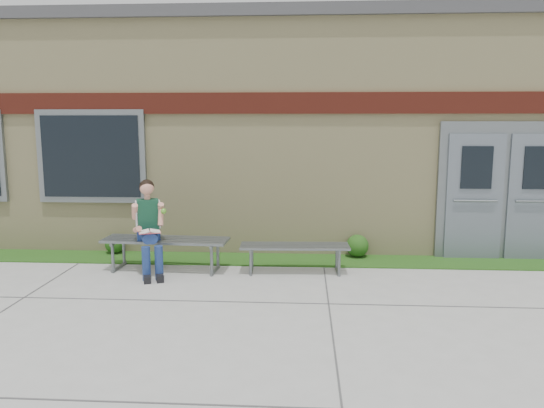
{
  "coord_description": "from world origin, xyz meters",
  "views": [
    {
      "loc": [
        0.68,
        -5.99,
        2.3
      ],
      "look_at": [
        0.2,
        1.7,
        1.1
      ],
      "focal_mm": 35.0,
      "sensor_mm": 36.0,
      "label": 1
    }
  ],
  "objects": [
    {
      "name": "ground",
      "position": [
        0.0,
        0.0,
        0.0
      ],
      "size": [
        80.0,
        80.0,
        0.0
      ],
      "primitive_type": "plane",
      "color": "#9E9E99",
      "rests_on": "ground"
    },
    {
      "name": "grass_strip",
      "position": [
        0.0,
        2.6,
        0.01
      ],
      "size": [
        16.0,
        0.8,
        0.02
      ],
      "primitive_type": "cube",
      "color": "#234913",
      "rests_on": "ground"
    },
    {
      "name": "school_building",
      "position": [
        -0.0,
        5.99,
        2.1
      ],
      "size": [
        16.2,
        6.22,
        4.2
      ],
      "color": "beige",
      "rests_on": "ground"
    },
    {
      "name": "bench_left",
      "position": [
        -1.46,
        1.91,
        0.39
      ],
      "size": [
        1.96,
        0.64,
        0.5
      ],
      "rotation": [
        0.0,
        0.0,
        -0.06
      ],
      "color": "slate",
      "rests_on": "ground"
    },
    {
      "name": "bench_right",
      "position": [
        0.54,
        1.91,
        0.33
      ],
      "size": [
        1.68,
        0.53,
        0.43
      ],
      "rotation": [
        0.0,
        0.0,
        0.04
      ],
      "color": "slate",
      "rests_on": "ground"
    },
    {
      "name": "girl",
      "position": [
        -1.65,
        1.7,
        0.76
      ],
      "size": [
        0.62,
        0.88,
        1.43
      ],
      "rotation": [
        0.0,
        0.0,
        0.34
      ],
      "color": "navy",
      "rests_on": "ground"
    },
    {
      "name": "shrub_mid",
      "position": [
        -2.62,
        2.85,
        0.19
      ],
      "size": [
        0.34,
        0.34,
        0.34
      ],
      "primitive_type": "sphere",
      "color": "#234913",
      "rests_on": "grass_strip"
    },
    {
      "name": "shrub_east",
      "position": [
        1.58,
        2.85,
        0.21
      ],
      "size": [
        0.38,
        0.38,
        0.38
      ],
      "primitive_type": "sphere",
      "color": "#234913",
      "rests_on": "grass_strip"
    }
  ]
}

